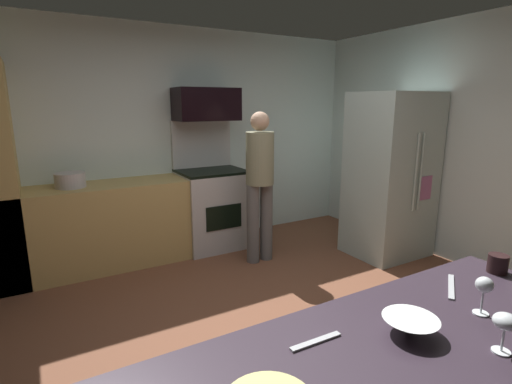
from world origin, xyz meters
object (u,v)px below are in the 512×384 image
(person_cook, at_px, (260,180))
(mixing_bowl_prep, at_px, (410,326))
(oven_range, at_px, (212,205))
(stock_pot, at_px, (70,180))
(refrigerator, at_px, (390,176))
(wine_glass_mid, at_px, (505,323))
(microwave, at_px, (206,104))
(wine_glass_near, at_px, (484,287))
(mug_tea, at_px, (498,264))

(person_cook, bearing_deg, mixing_bowl_prep, -109.61)
(oven_range, height_order, stock_pot, oven_range)
(refrigerator, xyz_separation_m, wine_glass_mid, (-2.19, -2.40, 0.09))
(microwave, relative_size, refrigerator, 0.40)
(mixing_bowl_prep, height_order, stock_pot, stock_pot)
(oven_range, distance_m, microwave, 1.20)
(person_cook, height_order, stock_pot, person_cook)
(wine_glass_near, relative_size, wine_glass_mid, 1.10)
(microwave, height_order, person_cook, microwave)
(oven_range, height_order, mixing_bowl_prep, oven_range)
(oven_range, bearing_deg, mug_tea, -87.91)
(microwave, bearing_deg, wine_glass_near, -95.46)
(mixing_bowl_prep, distance_m, wine_glass_mid, 0.30)
(person_cook, bearing_deg, stock_pot, 158.75)
(mixing_bowl_prep, relative_size, mug_tea, 2.16)
(mixing_bowl_prep, bearing_deg, stock_pot, 103.61)
(mug_tea, bearing_deg, person_cook, 86.71)
(microwave, distance_m, mug_tea, 3.44)
(oven_range, relative_size, wine_glass_near, 9.64)
(microwave, xyz_separation_m, wine_glass_mid, (-0.52, -3.72, -0.71))
(microwave, height_order, stock_pot, microwave)
(person_cook, height_order, wine_glass_mid, person_cook)
(stock_pot, bearing_deg, wine_glass_mid, -74.57)
(mixing_bowl_prep, bearing_deg, microwave, 78.67)
(refrigerator, relative_size, person_cook, 1.12)
(microwave, height_order, wine_glass_near, microwave)
(oven_range, distance_m, person_cook, 0.85)
(microwave, relative_size, wine_glass_mid, 5.15)
(person_cook, bearing_deg, microwave, 109.00)
(oven_range, xyz_separation_m, mixing_bowl_prep, (-0.70, -3.41, 0.42))
(wine_glass_near, distance_m, mug_tea, 0.50)
(person_cook, xyz_separation_m, mixing_bowl_prep, (-0.97, -2.72, 0.01))
(refrigerator, height_order, wine_glass_near, refrigerator)
(mug_tea, xyz_separation_m, stock_pot, (-1.65, 3.27, 0.03))
(microwave, xyz_separation_m, stock_pot, (-1.53, -0.08, -0.74))
(microwave, distance_m, wine_glass_mid, 3.82)
(mixing_bowl_prep, relative_size, stock_pot, 0.70)
(mixing_bowl_prep, xyz_separation_m, mug_tea, (0.82, 0.14, 0.01))
(refrigerator, distance_m, wine_glass_near, 3.00)
(mixing_bowl_prep, bearing_deg, mug_tea, 9.58)
(person_cook, distance_m, wine_glass_mid, 3.05)
(person_cook, bearing_deg, wine_glass_near, -102.36)
(oven_range, xyz_separation_m, wine_glass_near, (-0.34, -3.46, 0.50))
(oven_range, xyz_separation_m, stock_pot, (-1.53, 0.01, 0.46))
(oven_range, relative_size, mug_tea, 16.32)
(wine_glass_mid, xyz_separation_m, stock_pot, (-1.00, 3.64, -0.03))
(oven_range, distance_m, stock_pot, 1.59)
(mixing_bowl_prep, height_order, wine_glass_near, wine_glass_near)
(wine_glass_mid, bearing_deg, mixing_bowl_prep, 128.01)
(oven_range, relative_size, person_cook, 0.93)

